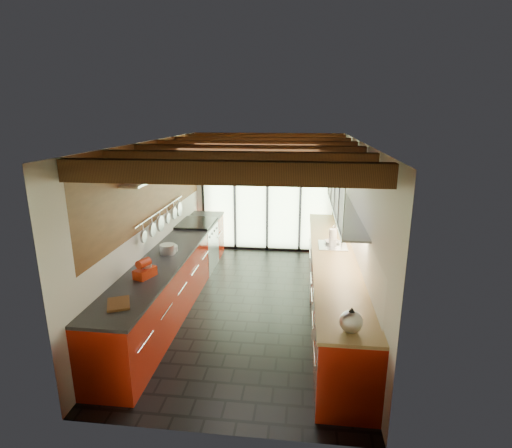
# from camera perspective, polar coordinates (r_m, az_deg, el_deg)

# --- Properties ---
(ground) EXTENTS (5.50, 5.50, 0.00)m
(ground) POSITION_cam_1_polar(r_m,az_deg,el_deg) (6.64, -0.55, -11.39)
(ground) COLOR black
(ground) RESTS_ON ground
(room_shell) EXTENTS (5.50, 5.50, 5.50)m
(room_shell) POSITION_cam_1_polar(r_m,az_deg,el_deg) (6.07, -0.60, 2.66)
(room_shell) COLOR silver
(room_shell) RESTS_ON ground
(ceiling_beams) EXTENTS (3.14, 5.06, 4.90)m
(ceiling_beams) POSITION_cam_1_polar(r_m,az_deg,el_deg) (6.31, -0.18, 10.61)
(ceiling_beams) COLOR #593316
(ceiling_beams) RESTS_ON ground
(glass_door) EXTENTS (2.95, 0.10, 2.90)m
(glass_door) POSITION_cam_1_polar(r_m,az_deg,el_deg) (8.70, 1.65, 6.66)
(glass_door) COLOR #C6EAAD
(glass_door) RESTS_ON ground
(left_counter) EXTENTS (0.68, 5.00, 0.92)m
(left_counter) POSITION_cam_1_polar(r_m,az_deg,el_deg) (6.71, -11.52, -7.08)
(left_counter) COLOR #9B1A09
(left_counter) RESTS_ON ground
(range_stove) EXTENTS (0.66, 0.90, 0.97)m
(range_stove) POSITION_cam_1_polar(r_m,az_deg,el_deg) (8.00, -8.36, -3.08)
(range_stove) COLOR silver
(range_stove) RESTS_ON ground
(right_counter) EXTENTS (0.68, 5.00, 0.92)m
(right_counter) POSITION_cam_1_polar(r_m,az_deg,el_deg) (6.42, 10.90, -8.11)
(right_counter) COLOR #9B1A09
(right_counter) RESTS_ON ground
(sink_assembly) EXTENTS (0.45, 0.52, 0.43)m
(sink_assembly) POSITION_cam_1_polar(r_m,az_deg,el_deg) (6.62, 11.01, -2.76)
(sink_assembly) COLOR silver
(sink_assembly) RESTS_ON right_counter
(upper_cabinets_right) EXTENTS (0.34, 3.00, 3.00)m
(upper_cabinets_right) POSITION_cam_1_polar(r_m,az_deg,el_deg) (6.31, 12.78, 4.61)
(upper_cabinets_right) COLOR silver
(upper_cabinets_right) RESTS_ON ground
(left_wall_fixtures) EXTENTS (0.28, 2.60, 0.96)m
(left_wall_fixtures) POSITION_cam_1_polar(r_m,az_deg,el_deg) (6.62, -13.09, 4.67)
(left_wall_fixtures) COLOR silver
(left_wall_fixtures) RESTS_ON ground
(stand_mixer) EXTENTS (0.26, 0.33, 0.27)m
(stand_mixer) POSITION_cam_1_polar(r_m,az_deg,el_deg) (5.47, -15.57, -6.29)
(stand_mixer) COLOR red
(stand_mixer) RESTS_ON left_counter
(pot_large) EXTENTS (0.24, 0.24, 0.15)m
(pot_large) POSITION_cam_1_polar(r_m,az_deg,el_deg) (6.28, -12.51, -3.53)
(pot_large) COLOR silver
(pot_large) RESTS_ON left_counter
(pot_small) EXTENTS (0.24, 0.24, 0.09)m
(pot_small) POSITION_cam_1_polar(r_m,az_deg,el_deg) (6.39, -12.16, -3.45)
(pot_small) COLOR silver
(pot_small) RESTS_ON left_counter
(cutting_board) EXTENTS (0.36, 0.40, 0.03)m
(cutting_board) POSITION_cam_1_polar(r_m,az_deg,el_deg) (4.85, -19.04, -10.72)
(cutting_board) COLOR brown
(cutting_board) RESTS_ON left_counter
(kettle) EXTENTS (0.26, 0.30, 0.27)m
(kettle) POSITION_cam_1_polar(r_m,az_deg,el_deg) (4.15, 13.42, -13.24)
(kettle) COLOR silver
(kettle) RESTS_ON right_counter
(paper_towel) EXTENTS (0.14, 0.14, 0.34)m
(paper_towel) POSITION_cam_1_polar(r_m,az_deg,el_deg) (6.57, 10.91, -1.94)
(paper_towel) COLOR white
(paper_towel) RESTS_ON right_counter
(soap_bottle) EXTENTS (0.10, 0.10, 0.19)m
(soap_bottle) POSITION_cam_1_polar(r_m,az_deg,el_deg) (6.57, 10.90, -2.40)
(soap_bottle) COLOR silver
(soap_bottle) RESTS_ON right_counter
(bowl) EXTENTS (0.29, 0.29, 0.06)m
(bowl) POSITION_cam_1_polar(r_m,az_deg,el_deg) (6.72, 10.79, -2.56)
(bowl) COLOR silver
(bowl) RESTS_ON right_counter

